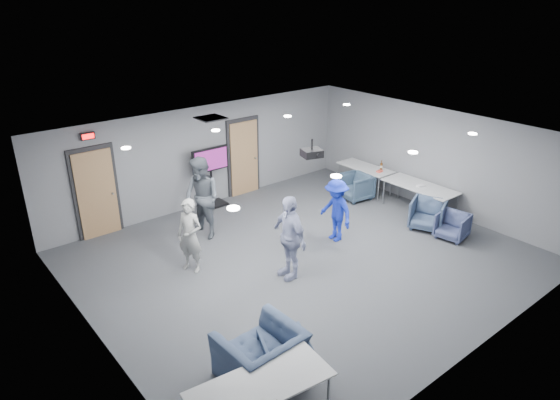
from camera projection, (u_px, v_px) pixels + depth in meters
floor at (305, 259)px, 10.95m from camera, size 9.00×9.00×0.00m
ceiling at (307, 140)px, 9.89m from camera, size 9.00×9.00×0.00m
wall_back at (206, 156)px, 13.27m from camera, size 9.00×0.02×2.70m
wall_front at (482, 283)px, 7.57m from camera, size 9.00×0.02×2.70m
wall_left at (92, 274)px, 7.80m from camera, size 0.02×8.00×2.70m
wall_right at (434, 159)px, 13.03m from camera, size 0.02×8.00×2.70m
door_left at (96, 193)px, 11.60m from camera, size 1.06×0.17×2.24m
door_right at (244, 158)px, 14.05m from camera, size 1.06×0.17×2.24m
exit_sign at (88, 136)px, 11.05m from camera, size 0.32×0.08×0.16m
hvac_diffuser at (211, 118)px, 11.60m from camera, size 0.60×0.60×0.03m
downlights at (307, 141)px, 9.89m from camera, size 6.18×3.78×0.02m
person_a at (190, 236)px, 10.22m from camera, size 0.59×0.69×1.59m
person_b at (202, 198)px, 11.56m from camera, size 0.89×1.06×1.96m
person_c at (289, 237)px, 9.97m from camera, size 0.55×1.09×1.78m
person_d at (336, 210)px, 11.50m from camera, size 0.64×1.01×1.50m
chair_right_a at (356, 186)px, 13.91m from camera, size 0.90×0.88×0.73m
chair_right_b at (428, 214)px, 12.21m from camera, size 1.07×1.06×0.74m
chair_right_c at (452, 226)px, 11.74m from camera, size 0.79×0.78×0.62m
chair_front_a at (284, 354)px, 7.61m from camera, size 0.92×0.93×0.65m
chair_front_b at (261, 354)px, 7.52m from camera, size 1.23×1.08×0.77m
table_right_a at (365, 169)px, 14.35m from camera, size 0.70×1.67×0.73m
table_right_b at (420, 187)px, 12.99m from camera, size 0.82×1.98×0.73m
table_front_left at (261, 386)px, 6.52m from camera, size 2.00×1.02×0.73m
bottle_right at (381, 166)px, 14.06m from camera, size 0.07×0.07×0.28m
snack_box at (380, 171)px, 13.93m from camera, size 0.20×0.15×0.04m
wrapper at (421, 186)px, 12.91m from camera, size 0.23×0.19×0.04m
tv_stand at (211, 174)px, 13.25m from camera, size 1.06×0.51×1.63m
projector at (312, 153)px, 10.08m from camera, size 0.47×0.43×0.37m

